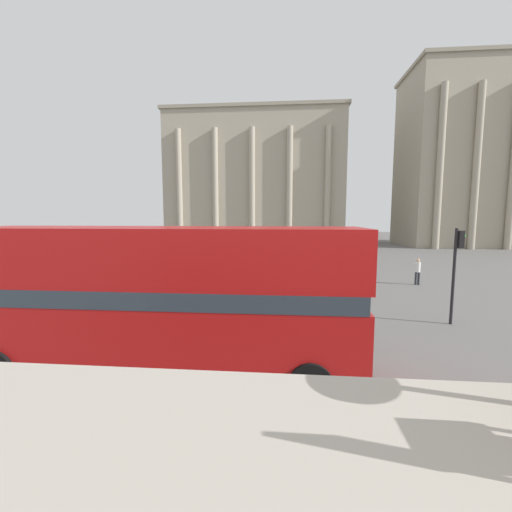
{
  "coord_description": "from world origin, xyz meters",
  "views": [
    {
      "loc": [
        -0.6,
        -2.43,
        4.41
      ],
      "look_at": [
        -2.25,
        15.49,
        2.34
      ],
      "focal_mm": 24.0,
      "sensor_mm": 36.0,
      "label": 1
    }
  ],
  "objects": [
    {
      "name": "pedestrian_black",
      "position": [
        -2.48,
        23.96,
        1.02
      ],
      "size": [
        0.32,
        0.32,
        1.76
      ],
      "rotation": [
        0.0,
        0.0,
        4.17
      ],
      "color": "#282B33",
      "rests_on": "ground_plane"
    },
    {
      "name": "pedestrian_white",
      "position": [
        7.85,
        20.35,
        0.99
      ],
      "size": [
        0.32,
        0.32,
        1.72
      ],
      "rotation": [
        0.0,
        0.0,
        3.44
      ],
      "color": "#282B33",
      "rests_on": "ground_plane"
    },
    {
      "name": "double_decker_bus",
      "position": [
        -4.0,
        6.51,
        2.31
      ],
      "size": [
        10.75,
        2.76,
        4.13
      ],
      "rotation": [
        0.0,
        0.0,
        -0.03
      ],
      "color": "black",
      "rests_on": "ground_plane"
    },
    {
      "name": "plaza_building_left",
      "position": [
        -6.04,
        58.21,
        10.66
      ],
      "size": [
        28.92,
        16.82,
        21.31
      ],
      "color": "#A39984",
      "rests_on": "ground_plane"
    },
    {
      "name": "traffic_light_near",
      "position": [
        6.23,
        11.96,
        2.58
      ],
      "size": [
        0.42,
        0.24,
        3.96
      ],
      "color": "black",
      "rests_on": "ground_plane"
    },
    {
      "name": "plaza_building_right",
      "position": [
        29.0,
        53.13,
        13.11
      ],
      "size": [
        23.92,
        13.76,
        26.23
      ],
      "color": "#A39984",
      "rests_on": "ground_plane"
    },
    {
      "name": "traffic_light_mid",
      "position": [
        3.74,
        18.32,
        2.19
      ],
      "size": [
        0.42,
        0.24,
        3.32
      ],
      "color": "black",
      "rests_on": "ground_plane"
    }
  ]
}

